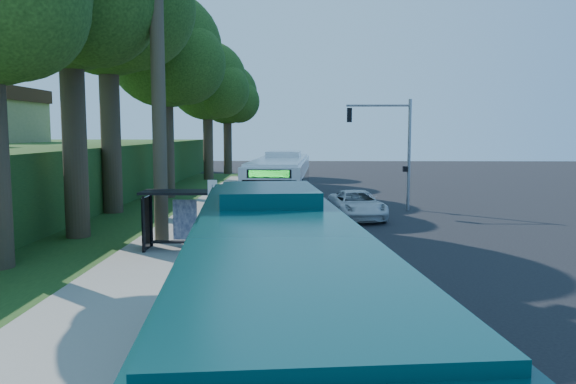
{
  "coord_description": "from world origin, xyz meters",
  "views": [
    {
      "loc": [
        -2.2,
        -25.67,
        4.95
      ],
      "look_at": [
        -2.7,
        1.0,
        2.08
      ],
      "focal_mm": 35.0,
      "sensor_mm": 36.0,
      "label": 1
    }
  ],
  "objects_px": {
    "bus_shelter": "(176,208)",
    "white_bus": "(281,188)",
    "teal_bus": "(274,310)",
    "pickup": "(357,205)"
  },
  "relations": [
    {
      "from": "pickup",
      "to": "white_bus",
      "type": "bearing_deg",
      "value": -170.49
    },
    {
      "from": "bus_shelter",
      "to": "pickup",
      "type": "distance_m",
      "value": 12.48
    },
    {
      "from": "white_bus",
      "to": "pickup",
      "type": "bearing_deg",
      "value": 18.93
    },
    {
      "from": "bus_shelter",
      "to": "white_bus",
      "type": "bearing_deg",
      "value": 62.67
    },
    {
      "from": "teal_bus",
      "to": "white_bus",
      "type": "bearing_deg",
      "value": 85.54
    },
    {
      "from": "white_bus",
      "to": "teal_bus",
      "type": "bearing_deg",
      "value": -85.76
    },
    {
      "from": "white_bus",
      "to": "teal_bus",
      "type": "xyz_separation_m",
      "value": [
        0.55,
        -21.28,
        0.0
      ]
    },
    {
      "from": "teal_bus",
      "to": "pickup",
      "type": "bearing_deg",
      "value": 74.57
    },
    {
      "from": "white_bus",
      "to": "teal_bus",
      "type": "height_order",
      "value": "teal_bus"
    },
    {
      "from": "white_bus",
      "to": "teal_bus",
      "type": "distance_m",
      "value": 21.29
    }
  ]
}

